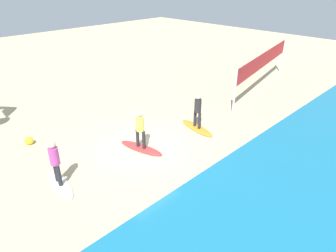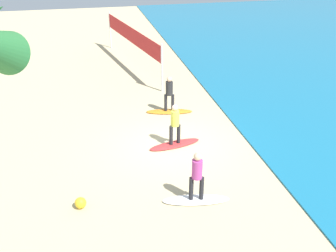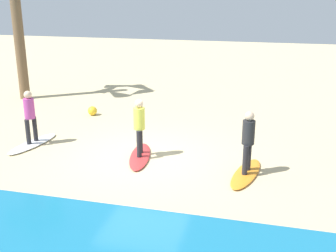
{
  "view_description": "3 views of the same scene",
  "coord_description": "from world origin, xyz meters",
  "views": [
    {
      "loc": [
        6.95,
        8.58,
        6.57
      ],
      "look_at": [
        -0.82,
        0.82,
        1.02
      ],
      "focal_mm": 32.42,
      "sensor_mm": 36.0,
      "label": 1
    },
    {
      "loc": [
        13.27,
        -3.07,
        7.7
      ],
      "look_at": [
        0.16,
        -0.2,
        0.93
      ],
      "focal_mm": 42.73,
      "sensor_mm": 36.0,
      "label": 2
    },
    {
      "loc": [
        -3.54,
        10.74,
        4.57
      ],
      "look_at": [
        -0.7,
        -0.24,
        0.91
      ],
      "focal_mm": 44.7,
      "sensor_mm": 36.0,
      "label": 3
    }
  ],
  "objects": [
    {
      "name": "ground_plane",
      "position": [
        0.0,
        0.0,
        0.0
      ],
      "size": [
        60.0,
        60.0,
        0.0
      ],
      "primitive_type": "plane",
      "color": "#CCB789"
    },
    {
      "name": "surfboard_orange",
      "position": [
        -3.01,
        0.55,
        0.04
      ],
      "size": [
        0.93,
        2.17,
        0.09
      ],
      "primitive_type": "ellipsoid",
      "rotation": [
        0.0,
        0.0,
        1.39
      ],
      "color": "orange",
      "rests_on": "ground"
    },
    {
      "name": "surfer_orange",
      "position": [
        -3.01,
        0.55,
        1.04
      ],
      "size": [
        0.32,
        0.45,
        1.64
      ],
      "color": "#232328",
      "rests_on": "surfboard_orange"
    },
    {
      "name": "surfboard_red",
      "position": [
        0.05,
        0.1,
        0.04
      ],
      "size": [
        0.98,
        2.17,
        0.09
      ],
      "primitive_type": "ellipsoid",
      "rotation": [
        0.0,
        0.0,
        1.78
      ],
      "color": "red",
      "rests_on": "ground"
    },
    {
      "name": "surfer_red",
      "position": [
        0.05,
        0.1,
        1.04
      ],
      "size": [
        0.32,
        0.45,
        1.64
      ],
      "color": "#232328",
      "rests_on": "surfboard_red"
    },
    {
      "name": "surfboard_white",
      "position": [
        3.62,
        -0.06,
        0.04
      ],
      "size": [
        0.88,
        2.16,
        0.09
      ],
      "primitive_type": "ellipsoid",
      "rotation": [
        0.0,
        0.0,
        1.42
      ],
      "color": "white",
      "rests_on": "ground"
    },
    {
      "name": "surfer_white",
      "position": [
        3.62,
        -0.06,
        1.04
      ],
      "size": [
        0.32,
        0.46,
        1.64
      ],
      "color": "#232328",
      "rests_on": "surfboard_white"
    },
    {
      "name": "volleyball_net",
      "position": [
        -10.06,
        -0.16,
        1.79
      ],
      "size": [
        8.91,
        1.94,
        2.5
      ],
      "color": "silver",
      "rests_on": "ground"
    },
    {
      "name": "beach_ball",
      "position": [
        3.18,
        -3.58,
        0.18
      ],
      "size": [
        0.35,
        0.35,
        0.35
      ],
      "primitive_type": "sphere",
      "color": "yellow",
      "rests_on": "ground"
    }
  ]
}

